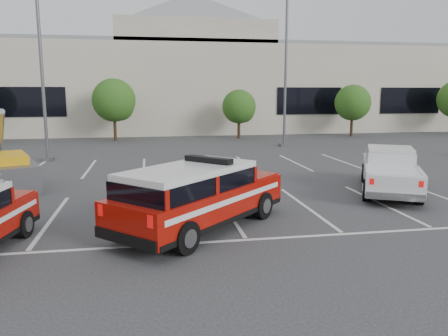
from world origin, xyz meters
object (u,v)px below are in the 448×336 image
at_px(light_pole_mid, 286,71).
at_px(white_pickup, 390,175).
at_px(fire_chief_suv, 198,201).
at_px(utility_rig, 2,174).
at_px(convention_building, 173,83).
at_px(light_pole_left, 41,66).
at_px(tree_mid_right, 240,108).
at_px(tree_right, 353,104).
at_px(tree_mid_left, 115,102).

bearing_deg(light_pole_mid, white_pickup, -91.31).
bearing_deg(white_pickup, light_pole_mid, 115.34).
relative_size(fire_chief_suv, utility_rig, 1.23).
distance_m(convention_building, utility_rig, 28.87).
relative_size(fire_chief_suv, white_pickup, 0.96).
relative_size(convention_building, light_pole_left, 5.86).
distance_m(light_pole_left, light_pole_mid, 15.52).
xyz_separation_m(fire_chief_suv, white_pickup, (7.79, 3.38, -0.15)).
relative_size(convention_building, white_pickup, 10.55).
bearing_deg(light_pole_left, utility_rig, -90.84).
xyz_separation_m(convention_building, tree_mid_right, (4.91, -9.82, -2.22)).
height_order(tree_right, utility_rig, tree_right).
bearing_deg(light_pole_mid, tree_right, 36.77).
bearing_deg(tree_mid_left, white_pickup, -60.37).
relative_size(tree_mid_right, light_pole_left, 0.39).
height_order(light_pole_mid, fire_chief_suv, light_pole_mid).
relative_size(light_pole_left, fire_chief_suv, 1.88).
height_order(convention_building, light_pole_left, convention_building).
bearing_deg(tree_mid_left, fire_chief_suv, -80.92).
height_order(tree_mid_right, light_pole_mid, light_pole_mid).
bearing_deg(fire_chief_suv, tree_right, 100.61).
distance_m(convention_building, light_pole_left, 21.49).
bearing_deg(tree_right, tree_mid_left, 180.00).
xyz_separation_m(convention_building, light_pole_left, (-8.18, -19.86, 0.47)).
distance_m(light_pole_left, fire_chief_suv, 15.94).
xyz_separation_m(convention_building, utility_rig, (-8.29, -27.35, -4.08)).
relative_size(convention_building, tree_mid_right, 15.04).
xyz_separation_m(tree_right, light_pole_left, (-23.09, -10.05, 2.41)).
distance_m(tree_mid_right, fire_chief_suv, 24.60).
height_order(tree_mid_right, tree_right, tree_right).
bearing_deg(white_pickup, tree_right, 94.19).
distance_m(tree_mid_right, white_pickup, 20.50).
bearing_deg(convention_building, tree_mid_right, -63.43).
xyz_separation_m(convention_building, tree_mid_left, (-5.09, -9.82, -1.68)).
xyz_separation_m(tree_mid_left, utility_rig, (-3.20, -17.53, -2.40)).
height_order(convention_building, white_pickup, convention_building).
height_order(tree_mid_right, white_pickup, tree_mid_right).
relative_size(tree_mid_right, fire_chief_suv, 0.73).
bearing_deg(light_pole_left, tree_mid_left, 72.90).
distance_m(tree_mid_right, tree_right, 10.00).
bearing_deg(tree_mid_right, light_pole_mid, -72.48).
relative_size(tree_right, fire_chief_suv, 0.81).
relative_size(convention_building, tree_mid_left, 12.38).
height_order(convention_building, utility_rig, convention_building).
height_order(fire_chief_suv, white_pickup, fire_chief_suv).
bearing_deg(tree_mid_right, convention_building, 116.57).
distance_m(light_pole_mid, utility_rig, 19.52).
bearing_deg(tree_right, white_pickup, -112.46).
distance_m(tree_mid_left, fire_chief_suv, 24.14).
xyz_separation_m(tree_right, white_pickup, (-8.42, -20.36, -2.11)).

